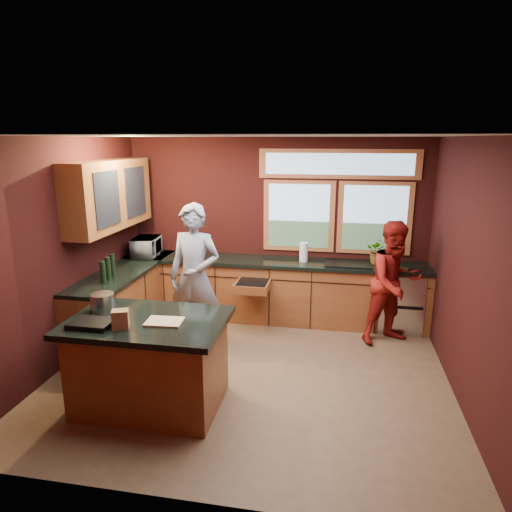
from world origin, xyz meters
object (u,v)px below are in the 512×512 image
(person_red, at_px, (394,283))
(stock_pot, at_px, (102,302))
(cutting_board, at_px, (164,322))
(person_grey, at_px, (195,277))
(island, at_px, (150,362))

(person_red, height_order, stock_pot, person_red)
(stock_pot, bearing_deg, cutting_board, -14.93)
(person_grey, relative_size, cutting_board, 5.42)
(person_grey, xyz_separation_m, person_red, (2.55, 0.60, -0.12))
(person_grey, bearing_deg, island, -83.35)
(person_red, relative_size, cutting_board, 4.73)
(person_red, xyz_separation_m, stock_pot, (-3.13, -1.88, 0.21))
(person_grey, bearing_deg, person_red, 21.16)
(island, distance_m, stock_pot, 0.80)
(island, height_order, person_red, person_red)
(person_grey, height_order, cutting_board, person_grey)
(island, relative_size, person_grey, 0.82)
(island, xyz_separation_m, cutting_board, (0.20, -0.05, 0.48))
(island, relative_size, cutting_board, 4.43)
(person_grey, relative_size, person_red, 1.15)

